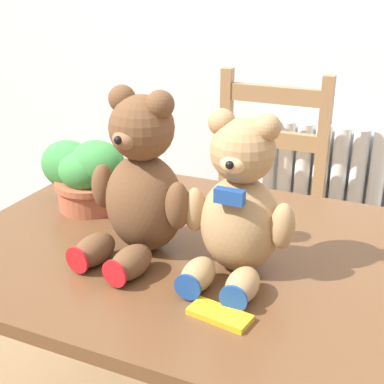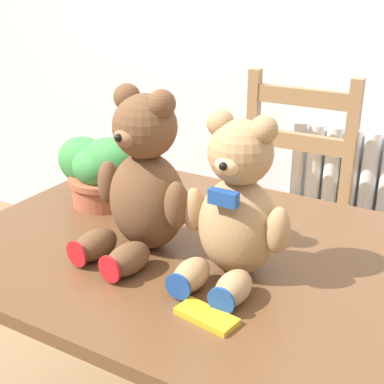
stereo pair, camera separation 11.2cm
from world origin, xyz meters
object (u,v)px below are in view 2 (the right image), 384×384
object	(u,v)px
potted_plant	(100,169)
teddy_bear_left	(143,183)
chocolate_bar	(207,316)
wooden_chair_behind	(282,222)
teddy_bear_right	(236,209)

from	to	relation	value
potted_plant	teddy_bear_left	bearing A→B (deg)	-31.51
potted_plant	chocolate_bar	distance (m)	0.60
wooden_chair_behind	chocolate_bar	distance (m)	1.02
wooden_chair_behind	potted_plant	xyz separation A→B (m)	(-0.29, -0.64, 0.35)
teddy_bear_left	chocolate_bar	size ratio (longest dim) A/B	3.16
teddy_bear_right	chocolate_bar	world-z (taller)	teddy_bear_right
chocolate_bar	teddy_bear_left	bearing A→B (deg)	146.21
wooden_chair_behind	chocolate_bar	xyz separation A→B (m)	(0.21, -0.96, 0.26)
teddy_bear_left	chocolate_bar	bearing A→B (deg)	154.59
teddy_bear_left	teddy_bear_right	xyz separation A→B (m)	(0.22, 0.00, -0.01)
teddy_bear_right	potted_plant	world-z (taller)	teddy_bear_right
teddy_bear_right	potted_plant	distance (m)	0.50
wooden_chair_behind	potted_plant	distance (m)	0.78
potted_plant	teddy_bear_right	bearing A→B (deg)	-17.87
wooden_chair_behind	teddy_bear_right	world-z (taller)	teddy_bear_right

